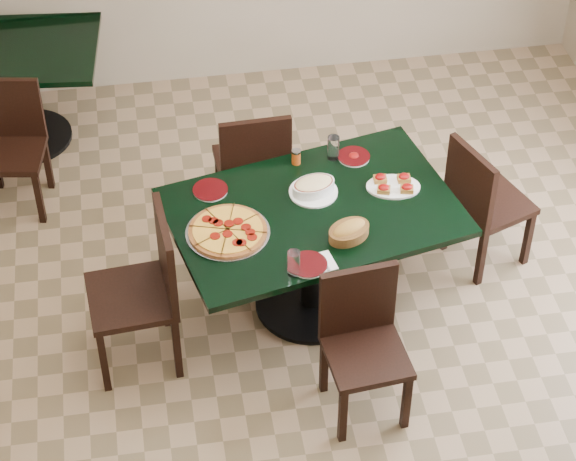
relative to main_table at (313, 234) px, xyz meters
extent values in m
plane|color=#8E7152|center=(-0.08, -0.31, -0.57)|extent=(5.50, 5.50, 0.00)
cube|color=black|center=(0.00, 0.00, 0.16)|extent=(1.74, 1.32, 0.04)
cylinder|color=black|center=(0.00, 0.00, -0.21)|extent=(0.13, 0.13, 0.71)
cylinder|color=black|center=(0.00, 0.00, -0.55)|extent=(0.67, 0.67, 0.03)
cube|color=black|center=(-1.68, 1.89, 0.16)|extent=(1.21, 0.94, 0.04)
cylinder|color=black|center=(-1.68, 1.89, -0.21)|extent=(0.12, 0.12, 0.71)
cylinder|color=black|center=(-1.68, 1.89, -0.55)|extent=(0.62, 0.62, 0.03)
cube|color=black|center=(-0.24, 0.82, -0.13)|extent=(0.44, 0.44, 0.04)
cube|color=black|center=(-0.23, 0.62, 0.12)|extent=(0.43, 0.05, 0.46)
cube|color=black|center=(-0.06, 1.01, -0.36)|extent=(0.04, 0.04, 0.42)
cube|color=black|center=(-0.05, 0.64, -0.36)|extent=(0.04, 0.04, 0.42)
cube|color=black|center=(-0.43, 1.00, -0.36)|extent=(0.04, 0.04, 0.42)
cube|color=black|center=(-0.42, 0.63, -0.36)|extent=(0.04, 0.04, 0.42)
cube|color=black|center=(0.14, -0.81, -0.15)|extent=(0.45, 0.45, 0.04)
cube|color=black|center=(0.12, -0.63, 0.09)|extent=(0.41, 0.08, 0.44)
cube|color=black|center=(-0.02, -1.00, -0.37)|extent=(0.04, 0.04, 0.40)
cube|color=black|center=(-0.05, -0.65, -0.37)|extent=(0.04, 0.04, 0.40)
cube|color=black|center=(0.33, -0.97, -0.37)|extent=(0.04, 0.04, 0.40)
cube|color=black|center=(0.30, -0.62, -0.37)|extent=(0.04, 0.04, 0.40)
cube|color=black|center=(1.13, 0.24, -0.14)|extent=(0.54, 0.54, 0.04)
cube|color=black|center=(0.95, 0.18, 0.10)|extent=(0.19, 0.40, 0.44)
cube|color=black|center=(1.36, 0.14, -0.37)|extent=(0.05, 0.05, 0.40)
cube|color=black|center=(1.03, 0.01, -0.37)|extent=(0.05, 0.05, 0.40)
cube|color=black|center=(1.23, 0.47, -0.37)|extent=(0.05, 0.05, 0.40)
cube|color=black|center=(0.90, 0.34, -0.37)|extent=(0.05, 0.05, 0.40)
cube|color=black|center=(-1.04, -0.24, -0.09)|extent=(0.50, 0.50, 0.04)
cube|color=black|center=(-0.83, -0.22, 0.17)|extent=(0.08, 0.46, 0.49)
cube|color=black|center=(-1.26, -0.06, -0.34)|extent=(0.04, 0.04, 0.45)
cube|color=black|center=(-0.86, -0.03, -0.34)|extent=(0.04, 0.04, 0.45)
cube|color=black|center=(-1.22, -0.46, -0.34)|extent=(0.04, 0.04, 0.45)
cube|color=black|center=(-0.82, -0.43, -0.34)|extent=(0.04, 0.04, 0.45)
cube|color=black|center=(-1.72, 1.19, -0.16)|extent=(0.46, 0.46, 0.04)
cube|color=black|center=(-1.69, 1.37, 0.08)|extent=(0.40, 0.10, 0.43)
cube|color=black|center=(-1.58, 1.00, -0.37)|extent=(0.05, 0.05, 0.39)
cube|color=black|center=(-1.52, 1.34, -0.37)|extent=(0.05, 0.05, 0.39)
cylinder|color=#AAAAB1|center=(-0.49, -0.12, 0.19)|extent=(0.46, 0.46, 0.01)
cylinder|color=brown|center=(-0.49, -0.12, 0.20)|extent=(0.43, 0.43, 0.02)
cylinder|color=gold|center=(-0.49, -0.12, 0.21)|extent=(0.38, 0.38, 0.01)
cylinder|color=white|center=(0.02, 0.14, 0.19)|extent=(0.27, 0.27, 0.01)
ellipsoid|color=beige|center=(0.02, 0.14, 0.25)|extent=(0.25, 0.19, 0.04)
ellipsoid|color=#AC762F|center=(0.15, -0.25, 0.24)|extent=(0.23, 0.18, 0.09)
cylinder|color=white|center=(-0.10, -0.43, 0.19)|extent=(0.20, 0.20, 0.01)
cylinder|color=#320305|center=(-0.10, -0.43, 0.19)|extent=(0.20, 0.20, 0.00)
cylinder|color=white|center=(0.31, 0.41, 0.19)|extent=(0.18, 0.18, 0.01)
cylinder|color=#320305|center=(0.31, 0.41, 0.19)|extent=(0.19, 0.19, 0.00)
ellipsoid|color=#890906|center=(0.31, 0.41, 0.20)|extent=(0.06, 0.06, 0.03)
cylinder|color=white|center=(-0.54, 0.24, 0.19)|extent=(0.19, 0.19, 0.01)
cylinder|color=#320305|center=(-0.54, 0.24, 0.19)|extent=(0.20, 0.20, 0.00)
cube|color=white|center=(-0.04, -0.42, 0.18)|extent=(0.18, 0.18, 0.00)
cube|color=#AAAAB1|center=(-0.02, -0.42, 0.19)|extent=(0.04, 0.14, 0.00)
cylinder|color=white|center=(0.19, 0.43, 0.26)|extent=(0.07, 0.07, 0.15)
cylinder|color=white|center=(-0.19, -0.47, 0.25)|extent=(0.07, 0.07, 0.15)
cylinder|color=#B44413|center=(-0.03, 0.41, 0.22)|extent=(0.05, 0.05, 0.08)
cylinder|color=#AAAAB1|center=(-0.03, 0.41, 0.27)|extent=(0.05, 0.05, 0.01)
camera|label=1|loc=(-0.88, -4.54, 4.28)|focal=70.00mm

